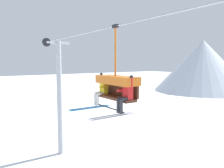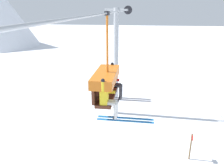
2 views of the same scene
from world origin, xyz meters
name	(u,v)px [view 1 (image 1 of 2)]	position (x,y,z in m)	size (l,w,h in m)	color
mountain_peak_west	(202,66)	(-21.72, 38.09, 5.61)	(20.62, 20.62, 11.23)	silver
lift_tower_near	(59,95)	(-7.47, -0.02, 4.20)	(0.36, 1.88, 8.07)	#9EA3A8
lift_cable	(124,24)	(0.94, -0.80, 7.79)	(18.83, 0.05, 0.05)	#9EA3A8
chairlift_chair	(117,83)	(0.44, -0.73, 5.72)	(1.96, 0.74, 3.00)	#512819
skier_yellow	(101,89)	(-0.34, -0.94, 5.43)	(0.48, 1.70, 1.34)	yellow
skier_red	(125,94)	(1.21, -0.94, 5.43)	(0.48, 1.70, 1.34)	red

